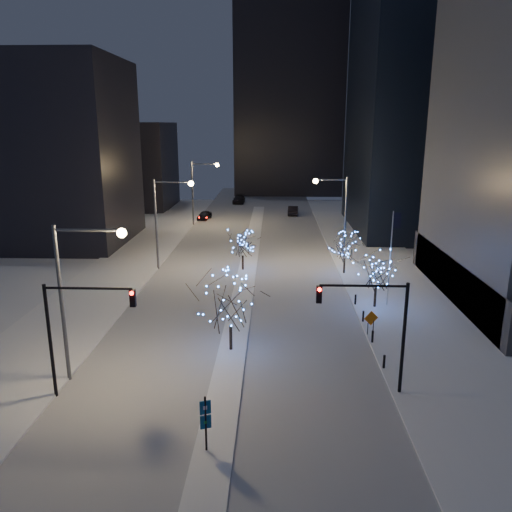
{
  "coord_description": "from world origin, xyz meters",
  "views": [
    {
      "loc": [
        2.86,
        -26.14,
        15.69
      ],
      "look_at": [
        1.41,
        14.19,
        5.0
      ],
      "focal_mm": 35.0,
      "sensor_mm": 36.0,
      "label": 1
    }
  ],
  "objects_px": {
    "street_lamp_east": "(338,209)",
    "holiday_tree_median_far": "(243,245)",
    "holiday_tree_plaza_near": "(377,270)",
    "street_lamp_w_far": "(199,185)",
    "street_lamp_w_near": "(77,282)",
    "traffic_signal_east": "(378,320)",
    "street_lamp_w_mid": "(165,212)",
    "wayfinding_sign": "(206,419)",
    "holiday_tree_median_near": "(230,303)",
    "holiday_tree_plaza_far": "(345,247)",
    "traffic_signal_west": "(75,322)",
    "car_near": "(204,215)",
    "car_far": "(239,199)",
    "construction_sign": "(371,320)",
    "car_mid": "(293,210)"
  },
  "relations": [
    {
      "from": "traffic_signal_west",
      "to": "traffic_signal_east",
      "type": "bearing_deg",
      "value": 3.29
    },
    {
      "from": "holiday_tree_plaza_near",
      "to": "traffic_signal_west",
      "type": "bearing_deg",
      "value": -142.56
    },
    {
      "from": "street_lamp_w_near",
      "to": "car_mid",
      "type": "distance_m",
      "value": 62.27
    },
    {
      "from": "car_near",
      "to": "holiday_tree_plaza_near",
      "type": "xyz_separation_m",
      "value": [
        20.72,
        -41.51,
        2.74
      ]
    },
    {
      "from": "street_lamp_w_mid",
      "to": "holiday_tree_plaza_far",
      "type": "distance_m",
      "value": 19.78
    },
    {
      "from": "street_lamp_east",
      "to": "holiday_tree_median_far",
      "type": "bearing_deg",
      "value": -162.28
    },
    {
      "from": "construction_sign",
      "to": "car_near",
      "type": "bearing_deg",
      "value": 96.13
    },
    {
      "from": "street_lamp_w_near",
      "to": "traffic_signal_east",
      "type": "relative_size",
      "value": 1.43
    },
    {
      "from": "holiday_tree_median_near",
      "to": "holiday_tree_median_far",
      "type": "bearing_deg",
      "value": 91.11
    },
    {
      "from": "traffic_signal_west",
      "to": "traffic_signal_east",
      "type": "xyz_separation_m",
      "value": [
        17.38,
        1.0,
        0.0
      ]
    },
    {
      "from": "street_lamp_w_near",
      "to": "street_lamp_w_mid",
      "type": "relative_size",
      "value": 1.0
    },
    {
      "from": "traffic_signal_east",
      "to": "holiday_tree_plaza_far",
      "type": "relative_size",
      "value": 1.55
    },
    {
      "from": "holiday_tree_median_far",
      "to": "street_lamp_w_mid",
      "type": "bearing_deg",
      "value": 177.41
    },
    {
      "from": "wayfinding_sign",
      "to": "construction_sign",
      "type": "distance_m",
      "value": 17.85
    },
    {
      "from": "car_near",
      "to": "holiday_tree_plaza_near",
      "type": "bearing_deg",
      "value": -53.8
    },
    {
      "from": "car_far",
      "to": "holiday_tree_plaza_near",
      "type": "bearing_deg",
      "value": -73.48
    },
    {
      "from": "street_lamp_east",
      "to": "construction_sign",
      "type": "height_order",
      "value": "street_lamp_east"
    },
    {
      "from": "holiday_tree_plaza_near",
      "to": "construction_sign",
      "type": "bearing_deg",
      "value": -103.92
    },
    {
      "from": "street_lamp_w_mid",
      "to": "holiday_tree_plaza_near",
      "type": "bearing_deg",
      "value": -28.97
    },
    {
      "from": "street_lamp_w_mid",
      "to": "holiday_tree_median_far",
      "type": "xyz_separation_m",
      "value": [
        8.44,
        -0.38,
        -3.54
      ]
    },
    {
      "from": "holiday_tree_median_far",
      "to": "car_far",
      "type": "bearing_deg",
      "value": 94.48
    },
    {
      "from": "holiday_tree_plaza_far",
      "to": "holiday_tree_median_far",
      "type": "bearing_deg",
      "value": 175.44
    },
    {
      "from": "wayfinding_sign",
      "to": "street_lamp_east",
      "type": "bearing_deg",
      "value": 53.12
    },
    {
      "from": "car_mid",
      "to": "holiday_tree_plaza_far",
      "type": "bearing_deg",
      "value": 100.94
    },
    {
      "from": "wayfinding_sign",
      "to": "holiday_tree_plaza_near",
      "type": "bearing_deg",
      "value": 38.98
    },
    {
      "from": "traffic_signal_east",
      "to": "car_far",
      "type": "distance_m",
      "value": 75.51
    },
    {
      "from": "street_lamp_w_far",
      "to": "street_lamp_east",
      "type": "height_order",
      "value": "same"
    },
    {
      "from": "holiday_tree_median_near",
      "to": "holiday_tree_plaza_near",
      "type": "distance_m",
      "value": 14.97
    },
    {
      "from": "car_near",
      "to": "wayfinding_sign",
      "type": "bearing_deg",
      "value": -72.47
    },
    {
      "from": "street_lamp_w_near",
      "to": "wayfinding_sign",
      "type": "distance_m",
      "value": 11.96
    },
    {
      "from": "holiday_tree_plaza_near",
      "to": "street_lamp_w_far",
      "type": "bearing_deg",
      "value": 119.63
    },
    {
      "from": "street_lamp_w_mid",
      "to": "wayfinding_sign",
      "type": "xyz_separation_m",
      "value": [
        8.59,
        -31.94,
        -4.61
      ]
    },
    {
      "from": "car_near",
      "to": "holiday_tree_median_far",
      "type": "bearing_deg",
      "value": -64.88
    },
    {
      "from": "traffic_signal_west",
      "to": "holiday_tree_plaza_far",
      "type": "relative_size",
      "value": 1.55
    },
    {
      "from": "street_lamp_w_far",
      "to": "car_far",
      "type": "xyz_separation_m",
      "value": [
        4.63,
        23.23,
        -5.7
      ]
    },
    {
      "from": "street_lamp_w_mid",
      "to": "car_near",
      "type": "distance_m",
      "value": 30.57
    },
    {
      "from": "street_lamp_w_far",
      "to": "holiday_tree_plaza_far",
      "type": "height_order",
      "value": "street_lamp_w_far"
    },
    {
      "from": "holiday_tree_plaza_near",
      "to": "holiday_tree_median_near",
      "type": "bearing_deg",
      "value": -142.84
    },
    {
      "from": "traffic_signal_east",
      "to": "holiday_tree_median_near",
      "type": "height_order",
      "value": "traffic_signal_east"
    },
    {
      "from": "car_far",
      "to": "holiday_tree_plaza_far",
      "type": "xyz_separation_m",
      "value": [
        14.81,
        -49.49,
        2.27
      ]
    },
    {
      "from": "street_lamp_w_far",
      "to": "holiday_tree_median_far",
      "type": "xyz_separation_m",
      "value": [
        8.44,
        -25.38,
        -3.54
      ]
    },
    {
      "from": "traffic_signal_west",
      "to": "holiday_tree_median_far",
      "type": "relative_size",
      "value": 1.63
    },
    {
      "from": "holiday_tree_plaza_far",
      "to": "construction_sign",
      "type": "distance_m",
      "value": 16.46
    },
    {
      "from": "car_mid",
      "to": "holiday_tree_plaza_near",
      "type": "bearing_deg",
      "value": 101.11
    },
    {
      "from": "holiday_tree_median_near",
      "to": "holiday_tree_plaza_near",
      "type": "bearing_deg",
      "value": 37.16
    },
    {
      "from": "street_lamp_w_mid",
      "to": "traffic_signal_east",
      "type": "distance_m",
      "value": 31.6
    },
    {
      "from": "car_far",
      "to": "construction_sign",
      "type": "relative_size",
      "value": 2.86
    },
    {
      "from": "wayfinding_sign",
      "to": "car_near",
      "type": "bearing_deg",
      "value": 77.6
    },
    {
      "from": "car_far",
      "to": "holiday_tree_median_near",
      "type": "distance_m",
      "value": 68.95
    },
    {
      "from": "street_lamp_w_far",
      "to": "holiday_tree_plaza_near",
      "type": "xyz_separation_m",
      "value": [
        20.76,
        -36.49,
        -3.04
      ]
    }
  ]
}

